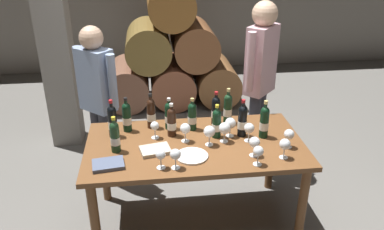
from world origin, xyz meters
name	(u,v)px	position (x,y,z in m)	size (l,w,h in m)	color
ground_plane	(195,219)	(0.00, 0.00, 0.00)	(14.00, 14.00, 0.00)	#66635E
barrel_stack	(171,57)	(0.00, 2.60, 0.66)	(1.86, 0.90, 1.69)	brown
stone_pillar	(54,31)	(-1.30, 1.60, 1.30)	(0.32, 0.32, 2.60)	gray
dining_table	(195,153)	(0.00, 0.00, 0.67)	(1.70, 0.90, 0.76)	brown
wine_bottle_0	(151,113)	(-0.33, 0.32, 0.89)	(0.07, 0.07, 0.31)	black
wine_bottle_1	(217,123)	(0.18, 0.08, 0.88)	(0.07, 0.07, 0.28)	black
wine_bottle_2	(112,121)	(-0.64, 0.20, 0.90)	(0.07, 0.07, 0.32)	black
wine_bottle_3	(228,108)	(0.32, 0.33, 0.89)	(0.07, 0.07, 0.31)	#19381E
wine_bottle_4	(264,122)	(0.56, 0.04, 0.90)	(0.07, 0.07, 0.32)	black
wine_bottle_5	(172,122)	(-0.17, 0.15, 0.88)	(0.07, 0.07, 0.28)	black
wine_bottle_6	(127,117)	(-0.53, 0.28, 0.89)	(0.07, 0.07, 0.30)	black
wine_bottle_7	(169,115)	(-0.18, 0.28, 0.88)	(0.07, 0.07, 0.28)	black
wine_bottle_8	(192,116)	(0.01, 0.24, 0.88)	(0.07, 0.07, 0.28)	black
wine_bottle_9	(242,120)	(0.39, 0.08, 0.90)	(0.07, 0.07, 0.32)	black
wine_bottle_10	(115,137)	(-0.61, -0.05, 0.88)	(0.07, 0.07, 0.29)	#19381E
wine_bottle_11	(216,110)	(0.22, 0.32, 0.89)	(0.07, 0.07, 0.30)	black
wine_glass_0	(255,143)	(0.41, -0.24, 0.87)	(0.08, 0.08, 0.16)	white
wine_glass_1	(155,127)	(-0.31, 0.12, 0.86)	(0.07, 0.07, 0.14)	white
wine_glass_2	(285,145)	(0.62, -0.29, 0.87)	(0.08, 0.08, 0.16)	white
wine_glass_3	(175,155)	(-0.18, -0.33, 0.87)	(0.08, 0.08, 0.15)	white
wine_glass_4	(249,129)	(0.42, -0.01, 0.87)	(0.08, 0.08, 0.16)	white
wine_glass_5	(185,129)	(-0.07, 0.04, 0.87)	(0.08, 0.08, 0.16)	white
wine_glass_6	(258,152)	(0.40, -0.36, 0.87)	(0.07, 0.07, 0.15)	white
wine_glass_7	(230,124)	(0.29, 0.08, 0.87)	(0.09, 0.09, 0.16)	white
wine_glass_8	(161,155)	(-0.28, -0.32, 0.86)	(0.07, 0.07, 0.15)	white
wine_glass_9	(289,135)	(0.70, -0.15, 0.87)	(0.08, 0.08, 0.15)	white
wine_glass_10	(209,132)	(0.11, -0.04, 0.87)	(0.09, 0.09, 0.16)	white
wine_glass_11	(224,129)	(0.23, 0.00, 0.88)	(0.09, 0.09, 0.16)	white
tasting_notebook	(155,150)	(-0.31, -0.09, 0.77)	(0.22, 0.16, 0.03)	#B2A893
leather_ledger	(108,164)	(-0.65, -0.25, 0.77)	(0.22, 0.16, 0.03)	#4C5670
serving_plate	(192,156)	(-0.05, -0.20, 0.77)	(0.24, 0.24, 0.01)	white
sommelier_presenting	(260,73)	(0.71, 0.75, 1.04)	(0.37, 0.38, 1.72)	#383842
taster_seated_left	(97,94)	(-0.80, 0.72, 0.92)	(0.39, 0.36, 1.54)	#383842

